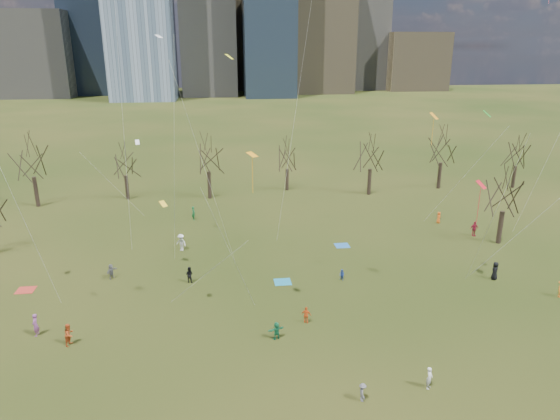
{
  "coord_description": "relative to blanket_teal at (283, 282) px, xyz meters",
  "views": [
    {
      "loc": [
        -5.46,
        -31.66,
        21.49
      ],
      "look_at": [
        0.0,
        12.0,
        7.0
      ],
      "focal_mm": 32.0,
      "sensor_mm": 36.0,
      "label": 1
    }
  ],
  "objects": [
    {
      "name": "blanket_navy",
      "position": [
        7.87,
        8.26,
        0.0
      ],
      "size": [
        1.6,
        1.5,
        0.03
      ],
      "primitive_type": "cube",
      "color": "#2562AE",
      "rests_on": "ground"
    },
    {
      "name": "person_11",
      "position": [
        -16.39,
        2.88,
        0.73
      ],
      "size": [
        1.06,
        1.41,
        1.49
      ],
      "primitive_type": "imported",
      "rotation": [
        0.0,
        0.0,
        1.05
      ],
      "color": "#5E5E62",
      "rests_on": "ground"
    },
    {
      "name": "downtown_skyline",
      "position": [
        -2.58,
        199.49,
        38.99
      ],
      "size": [
        212.5,
        78.0,
        118.0
      ],
      "color": "slate",
      "rests_on": "ground"
    },
    {
      "name": "bare_tree_row",
      "position": [
        -0.23,
        26.07,
        6.1
      ],
      "size": [
        113.04,
        29.8,
        9.5
      ],
      "color": "black",
      "rests_on": "ground"
    },
    {
      "name": "blanket_teal",
      "position": [
        0.0,
        0.0,
        0.0
      ],
      "size": [
        1.6,
        1.5,
        0.03
      ],
      "primitive_type": "cube",
      "color": "teal",
      "rests_on": "ground"
    },
    {
      "name": "person_8",
      "position": [
        5.72,
        -0.3,
        0.54
      ],
      "size": [
        0.66,
        0.69,
        1.12
      ],
      "primitive_type": "imported",
      "rotation": [
        0.0,
        0.0,
        5.32
      ],
      "color": "#223E96",
      "rests_on": "ground"
    },
    {
      "name": "person_13",
      "position": [
        -9.14,
        19.32,
        0.88
      ],
      "size": [
        0.59,
        0.75,
        1.8
      ],
      "primitive_type": "imported",
      "rotation": [
        0.0,
        0.0,
        1.84
      ],
      "color": "#166633",
      "rests_on": "ground"
    },
    {
      "name": "ground",
      "position": [
        -0.15,
        -11.15,
        -0.01
      ],
      "size": [
        500.0,
        500.0,
        0.0
      ],
      "primitive_type": "plane",
      "color": "black",
      "rests_on": "ground"
    },
    {
      "name": "person_14",
      "position": [
        -8.83,
        1.09,
        0.78
      ],
      "size": [
        0.94,
        0.84,
        1.6
      ],
      "primitive_type": "imported",
      "rotation": [
        0.0,
        0.0,
        2.77
      ],
      "color": "black",
      "rests_on": "ground"
    },
    {
      "name": "person_10",
      "position": [
        24.14,
        9.33,
        0.89
      ],
      "size": [
        1.09,
        0.54,
        1.8
      ],
      "primitive_type": "imported",
      "rotation": [
        0.0,
        0.0,
        0.09
      ],
      "color": "#AB1835",
      "rests_on": "ground"
    },
    {
      "name": "blanket_crimson",
      "position": [
        -23.84,
        1.28,
        0.0
      ],
      "size": [
        1.6,
        1.5,
        0.03
      ],
      "primitive_type": "cube",
      "color": "#B73024",
      "rests_on": "ground"
    },
    {
      "name": "person_6",
      "position": [
        20.4,
        -1.95,
        0.89
      ],
      "size": [
        0.95,
        1.05,
        1.81
      ],
      "primitive_type": "imported",
      "rotation": [
        0.0,
        0.0,
        4.17
      ],
      "color": "black",
      "rests_on": "ground"
    },
    {
      "name": "kites_airborne",
      "position": [
        1.11,
        0.0,
        13.61
      ],
      "size": [
        62.25,
        33.41,
        36.46
      ],
      "color": "#F99F14",
      "rests_on": "ground"
    },
    {
      "name": "person_4",
      "position": [
        0.95,
        -7.59,
        0.71
      ],
      "size": [
        0.91,
        0.63,
        1.44
      ],
      "primitive_type": "imported",
      "rotation": [
        0.0,
        0.0,
        2.77
      ],
      "color": "#F45B1B",
      "rests_on": "ground"
    },
    {
      "name": "person_7",
      "position": [
        -20.25,
        -6.8,
        0.92
      ],
      "size": [
        0.47,
        0.7,
        1.86
      ],
      "primitive_type": "imported",
      "rotation": [
        0.0,
        0.0,
        4.67
      ],
      "color": "#8E478B",
      "rests_on": "ground"
    },
    {
      "name": "person_9",
      "position": [
        -10.1,
        9.12,
        0.94
      ],
      "size": [
        1.41,
        1.3,
        1.91
      ],
      "primitive_type": "imported",
      "rotation": [
        0.0,
        0.0,
        5.65
      ],
      "color": "silver",
      "rests_on": "ground"
    },
    {
      "name": "person_5",
      "position": [
        -1.72,
        -9.59,
        0.7
      ],
      "size": [
        1.39,
        0.82,
        1.43
      ],
      "primitive_type": "imported",
      "rotation": [
        0.0,
        0.0,
        3.46
      ],
      "color": "#1B7C4B",
      "rests_on": "ground"
    },
    {
      "name": "person_12",
      "position": [
        21.89,
        14.18,
        0.73
      ],
      "size": [
        0.71,
        0.85,
        1.49
      ],
      "primitive_type": "imported",
      "rotation": [
        0.0,
        0.0,
        1.2
      ],
      "color": "orange",
      "rests_on": "ground"
    },
    {
      "name": "person_1",
      "position": [
        7.56,
        -16.62,
        0.76
      ],
      "size": [
        0.64,
        0.68,
        1.55
      ],
      "primitive_type": "imported",
      "rotation": [
        0.0,
        0.0,
        0.92
      ],
      "color": "white",
      "rests_on": "ground"
    },
    {
      "name": "person_3",
      "position": [
        2.86,
        -17.3,
        0.62
      ],
      "size": [
        0.52,
        0.85,
        1.27
      ],
      "primitive_type": "imported",
      "rotation": [
        0.0,
        0.0,
        1.51
      ],
      "color": "#5D5D62",
      "rests_on": "ground"
    },
    {
      "name": "person_2",
      "position": [
        -17.29,
        -8.44,
        0.86
      ],
      "size": [
        0.93,
        1.04,
        1.76
      ],
      "primitive_type": "imported",
      "rotation": [
        0.0,
        0.0,
        1.2
      ],
      "color": "#B9461A",
      "rests_on": "ground"
    }
  ]
}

